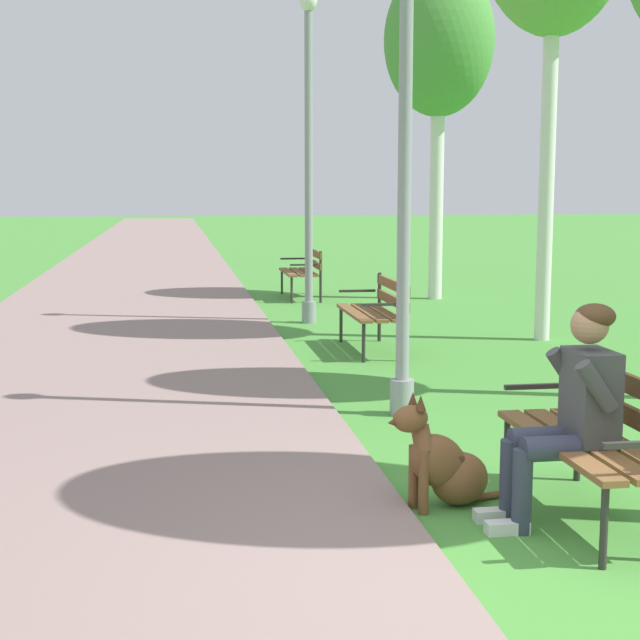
{
  "coord_description": "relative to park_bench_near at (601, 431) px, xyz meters",
  "views": [
    {
      "loc": [
        -1.72,
        -4.18,
        1.88
      ],
      "look_at": [
        -0.64,
        2.72,
        0.9
      ],
      "focal_mm": 53.1,
      "sensor_mm": 36.0,
      "label": 1
    }
  ],
  "objects": [
    {
      "name": "birch_tree_fourth",
      "position": [
        2.05,
        10.63,
        3.72
      ],
      "size": [
        1.82,
        1.83,
        5.52
      ],
      "color": "silver",
      "rests_on": "ground"
    },
    {
      "name": "park_bench_far",
      "position": [
        -0.15,
        11.06,
        0.0
      ],
      "size": [
        0.55,
        1.5,
        0.85
      ],
      "color": "brown",
      "rests_on": "ground"
    },
    {
      "name": "lamp_post_mid",
      "position": [
        -0.5,
        8.09,
        1.83
      ],
      "size": [
        0.24,
        0.24,
        4.53
      ],
      "color": "gray",
      "rests_on": "ground"
    },
    {
      "name": "paved_path",
      "position": [
        -3.09,
        23.28,
        -0.49
      ],
      "size": [
        4.09,
        60.0,
        0.04
      ],
      "primitive_type": "cube",
      "color": "gray",
      "rests_on": "ground"
    },
    {
      "name": "park_bench_near",
      "position": [
        0.0,
        0.0,
        0.0
      ],
      "size": [
        0.55,
        1.5,
        0.85
      ],
      "color": "brown",
      "rests_on": "ground"
    },
    {
      "name": "dog_brown",
      "position": [
        -0.82,
        0.33,
        -0.25
      ],
      "size": [
        0.82,
        0.39,
        0.71
      ],
      "color": "brown",
      "rests_on": "ground"
    },
    {
      "name": "person_seated_on_near_bench",
      "position": [
        -0.21,
        -0.05,
        0.17
      ],
      "size": [
        0.74,
        0.49,
        1.25
      ],
      "color": "#33384C",
      "rests_on": "ground"
    },
    {
      "name": "park_bench_mid",
      "position": [
        -0.05,
        5.68,
        0.0
      ],
      "size": [
        0.55,
        1.5,
        0.85
      ],
      "color": "brown",
      "rests_on": "ground"
    },
    {
      "name": "ground_plane",
      "position": [
        -0.66,
        -0.72,
        -0.51
      ],
      "size": [
        120.0,
        120.0,
        0.0
      ],
      "primitive_type": "plane",
      "color": "#478E38"
    },
    {
      "name": "lamp_post_near",
      "position": [
        -0.51,
        2.61,
        1.58
      ],
      "size": [
        0.24,
        0.24,
        4.03
      ],
      "color": "gray",
      "rests_on": "ground"
    }
  ]
}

